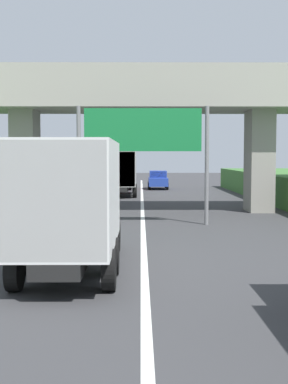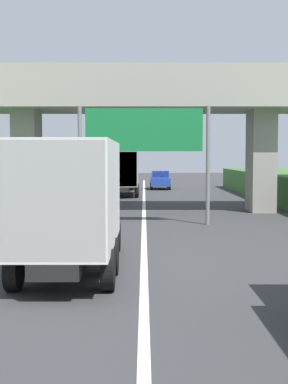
% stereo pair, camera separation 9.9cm
% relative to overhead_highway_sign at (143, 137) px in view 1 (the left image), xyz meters
% --- Properties ---
extents(lane_centre_stripe, '(0.20, 88.88, 0.01)m').
position_rel_overhead_highway_sign_xyz_m(lane_centre_stripe, '(0.00, -0.30, -3.89)').
color(lane_centre_stripe, white).
rests_on(lane_centre_stripe, ground).
extents(overpass_bridge, '(40.00, 4.80, 7.78)m').
position_rel_overhead_highway_sign_xyz_m(overpass_bridge, '(0.00, 5.81, 1.98)').
color(overpass_bridge, '#9E998E').
rests_on(overpass_bridge, ground).
extents(overhead_highway_sign, '(5.88, 0.18, 5.28)m').
position_rel_overhead_highway_sign_xyz_m(overhead_highway_sign, '(0.00, 0.00, 0.00)').
color(overhead_highway_sign, slate).
rests_on(overhead_highway_sign, ground).
extents(truck_white, '(2.44, 7.30, 3.44)m').
position_rel_overhead_highway_sign_xyz_m(truck_white, '(-1.89, -9.46, -1.96)').
color(truck_white, black).
rests_on(truck_white, ground).
extents(truck_yellow, '(2.44, 7.30, 3.44)m').
position_rel_overhead_highway_sign_xyz_m(truck_yellow, '(-4.88, 27.96, -1.96)').
color(truck_yellow, black).
rests_on(truck_yellow, ground).
extents(truck_green, '(2.44, 7.30, 3.44)m').
position_rel_overhead_highway_sign_xyz_m(truck_green, '(-1.62, 17.79, -1.96)').
color(truck_green, black).
rests_on(truck_green, ground).
extents(car_blue, '(1.86, 4.10, 1.72)m').
position_rel_overhead_highway_sign_xyz_m(car_blue, '(1.52, 25.95, -3.04)').
color(car_blue, '#233D9E').
rests_on(car_blue, ground).
extents(car_red, '(1.86, 4.10, 1.72)m').
position_rel_overhead_highway_sign_xyz_m(car_red, '(-1.86, 25.34, -3.04)').
color(car_red, red).
rests_on(car_red, ground).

